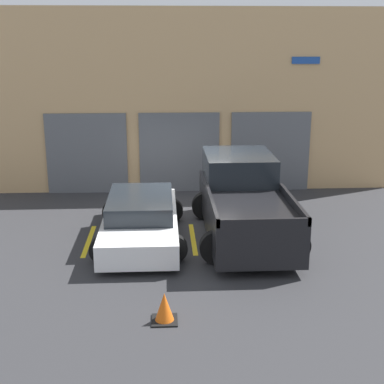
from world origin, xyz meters
The scene contains 8 objects.
ground_plane centered at (0.00, 0.00, 0.00)m, with size 28.00×28.00×0.00m, color #2D2D30.
shophouse_building centered at (-0.01, 3.29, 2.89)m, with size 13.97×0.68×5.88m.
pickup_truck centered at (1.32, -1.22, 0.88)m, with size 2.53×5.02×1.91m.
sedan_white centered at (-1.32, -1.49, 0.55)m, with size 2.23×4.49×1.14m.
parking_stripe_far_left centered at (-2.64, -1.52, 0.00)m, with size 0.12×2.20×0.01m, color gold.
parking_stripe_left centered at (0.00, -1.52, 0.00)m, with size 0.12×2.20×0.01m, color gold.
parking_stripe_centre centered at (2.64, -1.52, 0.00)m, with size 0.12×2.20×0.01m, color gold.
traffic_cone centered at (-0.75, -5.60, 0.25)m, with size 0.47×0.47×0.55m.
Camera 1 is at (-0.72, -14.25, 4.91)m, focal length 50.00 mm.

